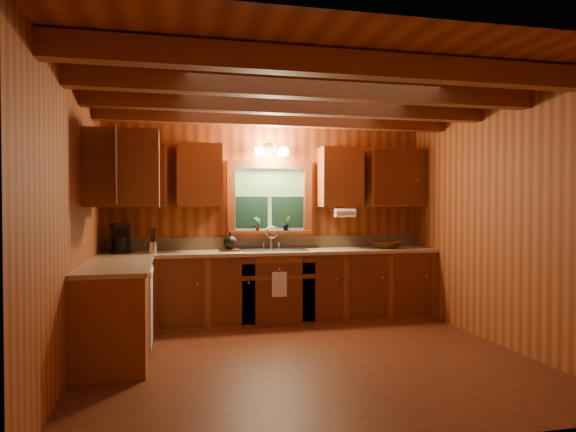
% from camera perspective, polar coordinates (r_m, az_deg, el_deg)
% --- Properties ---
extents(room, '(4.20, 4.20, 4.20)m').
position_cam_1_polar(room, '(4.93, 2.07, -0.77)').
color(room, '#532714').
rests_on(room, ground).
extents(ceiling_beams, '(4.20, 2.54, 0.18)m').
position_cam_1_polar(ceiling_beams, '(5.03, 2.08, 12.91)').
color(ceiling_beams, brown).
rests_on(ceiling_beams, room).
extents(base_cabinets, '(4.20, 2.22, 0.86)m').
position_cam_1_polar(base_cabinets, '(6.18, -5.53, -8.49)').
color(base_cabinets, brown).
rests_on(base_cabinets, ground).
extents(countertop, '(4.20, 2.24, 0.04)m').
position_cam_1_polar(countertop, '(6.13, -5.42, -4.32)').
color(countertop, tan).
rests_on(countertop, base_cabinets).
extents(backsplash, '(4.20, 0.02, 0.16)m').
position_cam_1_polar(backsplash, '(6.78, -2.04, -2.94)').
color(backsplash, tan).
rests_on(backsplash, room).
extents(dishwasher_panel, '(0.02, 0.60, 0.80)m').
position_cam_1_polar(dishwasher_panel, '(5.54, -14.92, -9.65)').
color(dishwasher_panel, white).
rests_on(dishwasher_panel, base_cabinets).
extents(upper_cabinets, '(4.19, 1.77, 0.78)m').
position_cam_1_polar(upper_cabinets, '(6.23, -6.37, 4.60)').
color(upper_cabinets, brown).
rests_on(upper_cabinets, room).
extents(window, '(1.12, 0.08, 1.00)m').
position_cam_1_polar(window, '(6.75, -2.02, 1.70)').
color(window, brown).
rests_on(window, room).
extents(window_sill, '(1.06, 0.14, 0.04)m').
position_cam_1_polar(window_sill, '(6.71, -1.94, -1.79)').
color(window_sill, brown).
rests_on(window_sill, room).
extents(wall_sconce, '(0.45, 0.21, 0.17)m').
position_cam_1_polar(wall_sconce, '(6.66, -1.83, 7.19)').
color(wall_sconce, black).
rests_on(wall_sconce, room).
extents(paper_towel_roll, '(0.27, 0.11, 0.11)m').
position_cam_1_polar(paper_towel_roll, '(6.66, 6.33, 0.34)').
color(paper_towel_roll, white).
rests_on(paper_towel_roll, upper_cabinets).
extents(dish_towel, '(0.18, 0.01, 0.30)m').
position_cam_1_polar(dish_towel, '(6.23, -0.96, -7.57)').
color(dish_towel, white).
rests_on(dish_towel, base_cabinets).
extents(sink, '(0.82, 0.48, 0.43)m').
position_cam_1_polar(sink, '(6.52, -1.58, -4.20)').
color(sink, silver).
rests_on(sink, countertop).
extents(coffee_maker, '(0.20, 0.26, 0.35)m').
position_cam_1_polar(coffee_maker, '(6.44, -18.01, -2.37)').
color(coffee_maker, black).
rests_on(coffee_maker, countertop).
extents(utensil_crock, '(0.11, 0.11, 0.30)m').
position_cam_1_polar(utensil_crock, '(6.34, -14.75, -3.32)').
color(utensil_crock, silver).
rests_on(utensil_crock, countertop).
extents(cutting_board, '(0.26, 0.19, 0.02)m').
position_cam_1_polar(cutting_board, '(6.43, -6.43, -3.78)').
color(cutting_board, '#582813').
rests_on(cutting_board, countertop).
extents(teakettle, '(0.17, 0.17, 0.21)m').
position_cam_1_polar(teakettle, '(6.43, -6.44, -2.93)').
color(teakettle, black).
rests_on(teakettle, cutting_board).
extents(wicker_basket, '(0.46, 0.46, 0.09)m').
position_cam_1_polar(wicker_basket, '(6.92, 10.85, -3.16)').
color(wicker_basket, '#48230C').
rests_on(wicker_basket, countertop).
extents(potted_plant_left, '(0.12, 0.10, 0.19)m').
position_cam_1_polar(potted_plant_left, '(6.67, -3.41, -0.83)').
color(potted_plant_left, '#582813').
rests_on(potted_plant_left, window_sill).
extents(potted_plant_right, '(0.13, 0.12, 0.19)m').
position_cam_1_polar(potted_plant_right, '(6.71, -0.19, -0.80)').
color(potted_plant_right, '#582813').
rests_on(potted_plant_right, window_sill).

